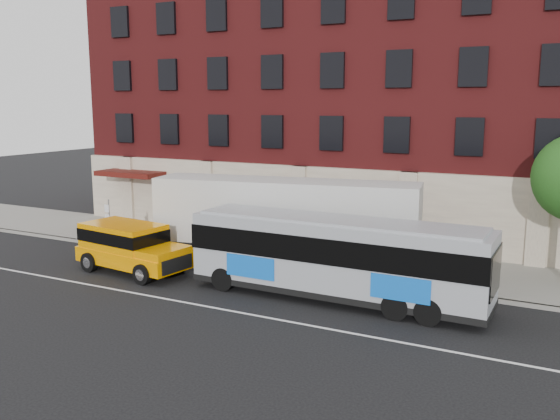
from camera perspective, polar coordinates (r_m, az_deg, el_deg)
The scene contains 9 objects.
ground at distance 23.42m, azimuth -10.78°, elevation -8.79°, with size 120.00×120.00×0.00m, color black.
sidewalk at distance 30.66m, azimuth -0.38°, elevation -3.90°, with size 60.00×6.00×0.15m, color gray.
kerb at distance 28.13m, azimuth -3.23°, elevation -5.22°, with size 60.00×0.25×0.15m, color gray.
lane_line at distance 23.79m, azimuth -10.03°, elevation -8.45°, with size 60.00×0.12×0.01m, color silver.
building at distance 36.93m, azimuth 5.40°, elevation 10.23°, with size 30.00×12.10×15.00m.
sign_pole at distance 32.96m, azimuth -15.97°, elevation -0.85°, with size 0.30×0.20×2.50m.
city_bus at distance 23.15m, azimuth 5.36°, elevation -4.31°, with size 11.71×2.57×3.20m.
yellow_suv at distance 27.84m, azimuth -14.14°, elevation -3.21°, with size 5.77×3.00×2.16m.
shipping_container at distance 27.61m, azimuth 0.44°, elevation -1.37°, with size 12.43×4.56×4.06m.
Camera 1 is at (13.81, -17.33, 7.56)m, focal length 38.50 mm.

